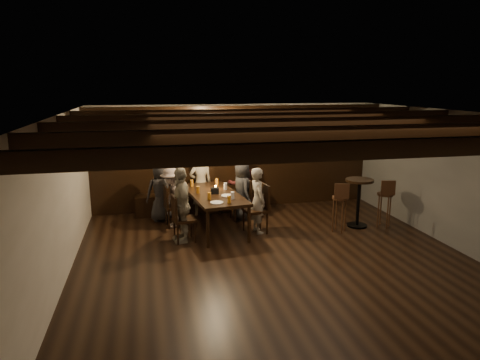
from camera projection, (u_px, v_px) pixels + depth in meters
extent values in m
plane|color=black|center=(280.00, 265.00, 6.85)|extent=(7.00, 7.00, 0.00)
plane|color=black|center=(283.00, 114.00, 6.33)|extent=(7.00, 7.00, 0.00)
plane|color=beige|center=(235.00, 156.00, 9.92)|extent=(6.50, 0.00, 6.50)
plane|color=#4E4E4B|center=(463.00, 183.00, 7.28)|extent=(0.00, 7.00, 7.00)
plane|color=beige|center=(57.00, 205.00, 5.91)|extent=(0.00, 7.00, 7.00)
cube|color=black|center=(235.00, 184.00, 10.03)|extent=(6.50, 0.08, 1.10)
cube|color=black|center=(203.00, 202.00, 9.68)|extent=(3.00, 0.45, 0.45)
cube|color=black|center=(201.00, 134.00, 9.54)|extent=(0.62, 0.12, 0.72)
cube|color=black|center=(201.00, 134.00, 9.48)|extent=(0.50, 0.02, 0.58)
cube|color=black|center=(390.00, 149.00, 3.58)|extent=(6.50, 0.10, 0.16)
cube|color=black|center=(332.00, 133.00, 4.69)|extent=(6.50, 0.10, 0.16)
cube|color=black|center=(296.00, 124.00, 5.79)|extent=(6.50, 0.10, 0.16)
cube|color=black|center=(272.00, 118.00, 6.90)|extent=(6.50, 0.10, 0.16)
cube|color=black|center=(254.00, 113.00, 8.00)|extent=(6.50, 0.10, 0.16)
cube|color=black|center=(240.00, 109.00, 9.11)|extent=(6.50, 0.10, 0.16)
sphere|color=#FFE099|center=(106.00, 117.00, 8.54)|extent=(0.07, 0.07, 0.07)
sphere|color=#FFE099|center=(176.00, 116.00, 8.83)|extent=(0.07, 0.07, 0.07)
sphere|color=#FFE099|center=(241.00, 115.00, 9.12)|extent=(0.07, 0.07, 0.07)
sphere|color=#FFE099|center=(302.00, 114.00, 9.41)|extent=(0.07, 0.07, 0.07)
sphere|color=#FFE099|center=(359.00, 113.00, 9.70)|extent=(0.07, 0.07, 0.07)
cube|color=black|center=(214.00, 195.00, 8.41)|extent=(1.13, 2.08, 0.06)
cylinder|color=black|center=(208.00, 229.00, 7.51)|extent=(0.06, 0.06, 0.68)
cylinder|color=black|center=(185.00, 202.00, 9.23)|extent=(0.06, 0.06, 0.68)
cylinder|color=black|center=(249.00, 225.00, 7.77)|extent=(0.06, 0.06, 0.68)
cylinder|color=black|center=(219.00, 199.00, 9.48)|extent=(0.06, 0.06, 0.68)
cube|color=black|center=(175.00, 207.00, 8.67)|extent=(0.43, 0.43, 0.05)
cube|color=black|center=(166.00, 197.00, 8.56)|extent=(0.08, 0.39, 0.42)
cube|color=black|center=(184.00, 220.00, 7.84)|extent=(0.44, 0.44, 0.05)
cube|color=black|center=(174.00, 208.00, 7.73)|extent=(0.09, 0.40, 0.43)
cube|color=black|center=(240.00, 201.00, 9.12)|extent=(0.44, 0.44, 0.05)
cube|color=black|center=(248.00, 189.00, 9.13)|extent=(0.09, 0.40, 0.43)
cube|color=black|center=(255.00, 210.00, 8.29)|extent=(0.49, 0.49, 0.05)
cube|color=black|center=(265.00, 196.00, 8.29)|extent=(0.09, 0.44, 0.48)
imported|color=#232325|center=(161.00, 192.00, 8.97)|extent=(0.66, 0.47, 1.26)
imported|color=#A09780|center=(201.00, 184.00, 9.38)|extent=(0.55, 0.40, 1.40)
imported|color=#4F1B1C|center=(242.00, 184.00, 9.55)|extent=(0.70, 0.58, 1.32)
imported|color=gray|center=(172.00, 197.00, 8.61)|extent=(0.55, 0.84, 1.22)
imported|color=gray|center=(181.00, 205.00, 7.76)|extent=(0.44, 0.85, 1.39)
imported|color=#27282A|center=(242.00, 190.00, 9.09)|extent=(0.48, 0.67, 1.27)
imported|color=gray|center=(258.00, 200.00, 8.26)|extent=(0.36, 0.50, 1.29)
cylinder|color=#BF7219|center=(192.00, 183.00, 8.94)|extent=(0.07, 0.07, 0.14)
cylinder|color=#BF7219|center=(217.00, 182.00, 9.07)|extent=(0.07, 0.07, 0.14)
cylinder|color=#BF7219|center=(198.00, 190.00, 8.39)|extent=(0.07, 0.07, 0.14)
cylinder|color=silver|center=(225.00, 186.00, 8.67)|extent=(0.07, 0.07, 0.14)
cylinder|color=#BF7219|center=(209.00, 196.00, 7.91)|extent=(0.07, 0.07, 0.14)
cylinder|color=silver|center=(232.00, 196.00, 7.95)|extent=(0.07, 0.07, 0.14)
cylinder|color=#BF7219|center=(229.00, 200.00, 7.67)|extent=(0.07, 0.07, 0.14)
cylinder|color=white|center=(217.00, 203.00, 7.71)|extent=(0.24, 0.24, 0.01)
cylinder|color=white|center=(227.00, 196.00, 8.19)|extent=(0.24, 0.24, 0.01)
cube|color=black|center=(215.00, 191.00, 8.35)|extent=(0.15, 0.10, 0.12)
cylinder|color=beige|center=(216.00, 188.00, 8.72)|extent=(0.05, 0.05, 0.05)
cylinder|color=black|center=(357.00, 225.00, 8.73)|extent=(0.41, 0.41, 0.04)
cylinder|color=black|center=(358.00, 204.00, 8.63)|extent=(0.06, 0.06, 0.93)
cylinder|color=black|center=(360.00, 180.00, 8.53)|extent=(0.56, 0.56, 0.05)
cylinder|color=#32210F|center=(340.00, 198.00, 8.29)|extent=(0.31, 0.31, 0.05)
cube|color=#32210F|center=(342.00, 191.00, 8.11)|extent=(0.27, 0.10, 0.30)
cylinder|color=#32210F|center=(385.00, 194.00, 8.55)|extent=(0.31, 0.31, 0.05)
cube|color=#32210F|center=(388.00, 188.00, 8.37)|extent=(0.28, 0.10, 0.30)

